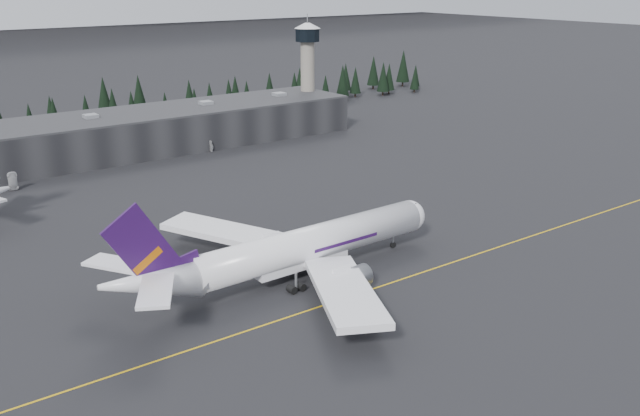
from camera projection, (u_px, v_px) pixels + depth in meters
ground at (383, 280)px, 134.68m from camera, size 1400.00×1400.00×0.00m
taxiline at (390, 283)px, 133.15m from camera, size 400.00×0.40×0.02m
terminal at (123, 134)px, 227.72m from camera, size 160.00×30.00×12.60m
control_tower at (308, 62)px, 267.32m from camera, size 10.00×10.00×37.70m
treeline at (83, 113)px, 255.47m from camera, size 360.00×20.00×15.00m
jet_main at (286, 251)px, 132.43m from camera, size 71.85×66.31×21.12m
gse_vehicle_a at (14, 188)px, 189.83m from camera, size 3.09×5.50×1.45m
gse_vehicle_b at (211, 150)px, 231.17m from camera, size 3.78×1.60×1.27m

